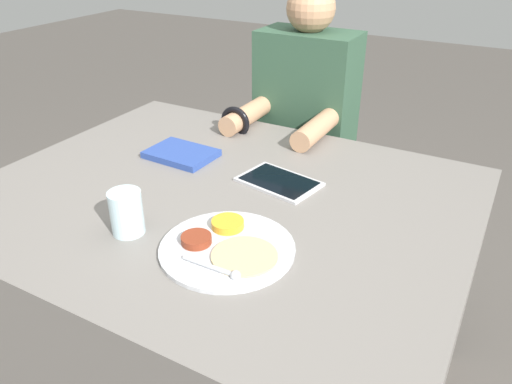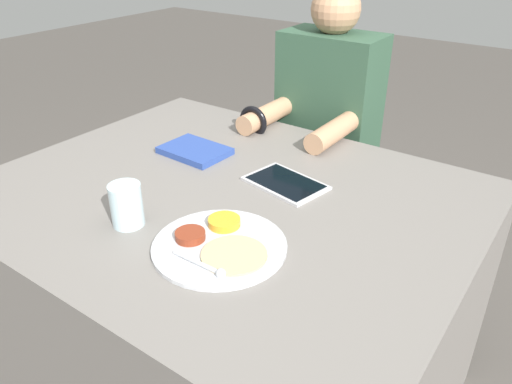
{
  "view_description": "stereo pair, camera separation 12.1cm",
  "coord_description": "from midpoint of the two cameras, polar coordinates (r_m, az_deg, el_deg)",
  "views": [
    {
      "loc": [
        0.65,
        -0.97,
        1.43
      ],
      "look_at": [
        0.13,
        -0.04,
        0.84
      ],
      "focal_mm": 35.0,
      "sensor_mm": 36.0,
      "label": 1
    },
    {
      "loc": [
        0.76,
        -0.91,
        1.43
      ],
      "look_at": [
        0.13,
        -0.04,
        0.84
      ],
      "focal_mm": 35.0,
      "sensor_mm": 36.0,
      "label": 2
    }
  ],
  "objects": [
    {
      "name": "drinking_glass",
      "position": [
        1.2,
        -11.83,
        -1.55
      ],
      "size": [
        0.08,
        0.08,
        0.11
      ],
      "color": "silver",
      "rests_on": "dining_table"
    },
    {
      "name": "tablet_device",
      "position": [
        1.38,
        5.89,
        0.95
      ],
      "size": [
        0.24,
        0.18,
        0.01
      ],
      "color": "#B7B7BC",
      "rests_on": "dining_table"
    },
    {
      "name": "person_diner",
      "position": [
        1.99,
        9.48,
        3.37
      ],
      "size": [
        0.37,
        0.46,
        1.24
      ],
      "color": "black",
      "rests_on": "ground_plane"
    },
    {
      "name": "dining_table",
      "position": [
        1.57,
        -0.98,
        -12.57
      ],
      "size": [
        1.3,
        1.05,
        0.78
      ],
      "color": "slate",
      "rests_on": "ground_plane"
    },
    {
      "name": "red_notebook",
      "position": [
        1.57,
        -4.81,
        4.63
      ],
      "size": [
        0.21,
        0.15,
        0.02
      ],
      "color": "silver",
      "rests_on": "dining_table"
    },
    {
      "name": "thali_tray",
      "position": [
        1.12,
        -1.14,
        -6.12
      ],
      "size": [
        0.3,
        0.3,
        0.03
      ],
      "color": "#B7BABF",
      "rests_on": "dining_table"
    }
  ]
}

